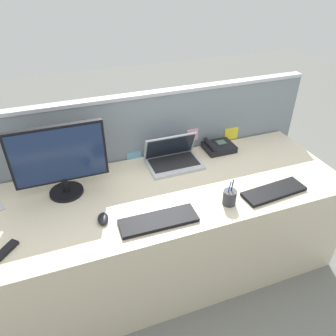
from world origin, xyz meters
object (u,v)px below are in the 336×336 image
object	(u,v)px
computer_mouse_right_hand	(103,219)
tv_remote	(3,253)
laptop	(173,157)
keyboard_spare	(159,221)
desk_phone	(218,147)
keyboard_main	(274,191)
desktop_monitor	(59,158)
pen_cup	(229,197)

from	to	relation	value
computer_mouse_right_hand	tv_remote	size ratio (longest dim) A/B	0.59
laptop	keyboard_spare	xyz separation A→B (m)	(-0.29, -0.54, -0.04)
desk_phone	tv_remote	distance (m)	1.56
computer_mouse_right_hand	tv_remote	distance (m)	0.51
keyboard_main	computer_mouse_right_hand	xyz separation A→B (m)	(-1.04, 0.11, 0.01)
desktop_monitor	pen_cup	world-z (taller)	desktop_monitor
keyboard_main	pen_cup	xyz separation A→B (m)	(-0.31, 0.01, 0.04)
desk_phone	laptop	bearing A→B (deg)	-172.44
desk_phone	desktop_monitor	bearing A→B (deg)	-173.13
laptop	computer_mouse_right_hand	world-z (taller)	laptop
pen_cup	laptop	bearing A→B (deg)	106.39
laptop	tv_remote	bearing A→B (deg)	-155.61
keyboard_spare	pen_cup	distance (m)	0.44
desktop_monitor	desk_phone	size ratio (longest dim) A/B	2.52
desktop_monitor	desk_phone	xyz separation A→B (m)	(1.12, 0.13, -0.22)
laptop	desk_phone	xyz separation A→B (m)	(0.38, 0.05, -0.02)
keyboard_spare	tv_remote	size ratio (longest dim) A/B	2.56
desktop_monitor	laptop	bearing A→B (deg)	6.51
laptop	keyboard_spare	bearing A→B (deg)	-118.16
pen_cup	keyboard_main	bearing A→B (deg)	-0.95
keyboard_main	tv_remote	distance (m)	1.55
laptop	keyboard_main	world-z (taller)	laptop
laptop	keyboard_spare	distance (m)	0.61
desk_phone	keyboard_spare	size ratio (longest dim) A/B	0.50
laptop	keyboard_main	size ratio (longest dim) A/B	0.90
keyboard_spare	pen_cup	bearing A→B (deg)	2.10
keyboard_spare	keyboard_main	bearing A→B (deg)	1.32
desktop_monitor	keyboard_spare	xyz separation A→B (m)	(0.45, -0.45, -0.24)
desktop_monitor	tv_remote	bearing A→B (deg)	-130.27
computer_mouse_right_hand	tv_remote	bearing A→B (deg)	-161.55
desktop_monitor	laptop	size ratio (longest dim) A/B	1.48
desk_phone	pen_cup	xyz separation A→B (m)	(-0.23, -0.58, 0.02)
keyboard_main	keyboard_spare	xyz separation A→B (m)	(-0.75, -0.00, 0.00)
desk_phone	computer_mouse_right_hand	bearing A→B (deg)	-153.72
desktop_monitor	tv_remote	size ratio (longest dim) A/B	3.22
desktop_monitor	laptop	distance (m)	0.77
computer_mouse_right_hand	keyboard_spare	bearing A→B (deg)	-11.22
pen_cup	tv_remote	size ratio (longest dim) A/B	0.99
laptop	desk_phone	size ratio (longest dim) A/B	1.70
desktop_monitor	laptop	world-z (taller)	desktop_monitor
laptop	tv_remote	size ratio (longest dim) A/B	2.17
desk_phone	computer_mouse_right_hand	xyz separation A→B (m)	(-0.96, -0.47, -0.01)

